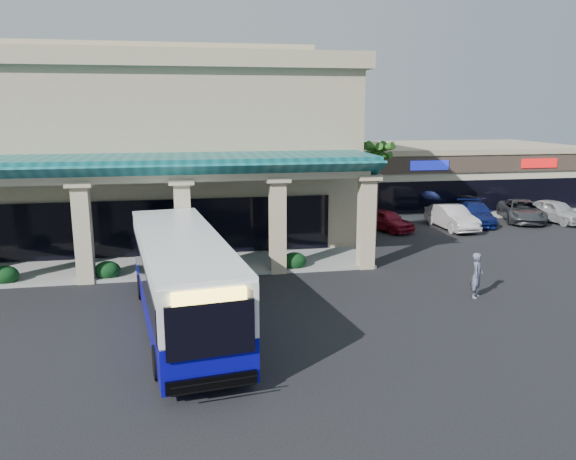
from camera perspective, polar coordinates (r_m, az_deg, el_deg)
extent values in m
plane|color=black|center=(22.68, -2.64, -8.19)|extent=(110.00, 110.00, 0.00)
imported|color=slate|center=(25.23, 18.65, -4.38)|extent=(0.81, 0.85, 1.95)
imported|color=maroon|center=(37.62, 9.97, 1.01)|extent=(3.16, 4.44, 1.40)
imported|color=silver|center=(39.02, 16.31, 1.24)|extent=(1.91, 4.89, 1.59)
imported|color=navy|center=(41.37, 18.53, 1.61)|extent=(3.40, 5.40, 1.46)
imported|color=#3E4246|center=(43.46, 22.64, 1.82)|extent=(4.17, 5.97, 1.51)
imported|color=silver|center=(44.09, 25.51, 1.75)|extent=(2.86, 4.93, 1.58)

